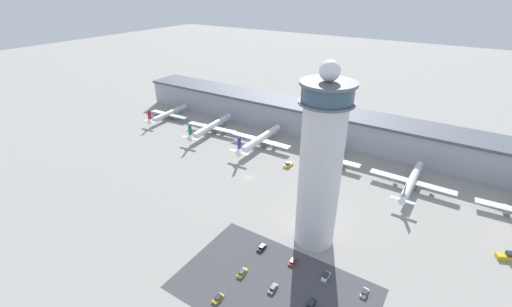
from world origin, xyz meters
TOP-DOWN VIEW (x-y plane):
  - ground_plane at (0.00, 0.00)m, footprint 1000.00×1000.00m
  - terminal_building at (0.00, 70.00)m, footprint 263.22×25.00m
  - control_tower at (47.24, -25.40)m, footprint 18.24×18.24m
  - parking_lot_surface at (46.38, -54.82)m, footprint 64.00×40.00m
  - airplane_gate_alpha at (-95.80, 37.41)m, footprint 32.07×37.96m
  - airplane_gate_bravo at (-53.18, 34.00)m, footprint 36.25×44.54m
  - airplane_gate_charlie at (-14.95, 33.76)m, footprint 39.32×44.41m
  - airplane_gate_delta at (29.91, 33.75)m, footprint 32.70×43.86m
  - airplane_gate_echo at (71.87, 32.64)m, footprint 39.49×40.36m
  - service_truck_catering at (110.74, 2.55)m, footprint 7.15×4.93m
  - service_truck_fuel at (11.32, 21.29)m, footprint 3.12×6.37m
  - car_blue_compact at (59.40, -54.33)m, footprint 1.86×4.79m
  - car_white_wagon at (71.97, -40.94)m, footprint 1.86×4.10m
  - car_yellow_taxi at (58.87, -41.24)m, footprint 1.85×4.63m
  - car_black_suv at (33.99, -55.36)m, footprint 2.02×4.63m
  - car_maroon_suv at (46.26, -41.26)m, footprint 2.01×4.32m
  - car_red_hatchback at (46.29, -55.37)m, footprint 1.83×4.46m
  - car_navy_sedan at (33.61, -68.18)m, footprint 1.99×4.19m
  - car_green_van at (33.15, -41.11)m, footprint 1.99×4.59m

SIDE VIEW (x-z plane):
  - ground_plane at x=0.00m, z-range 0.00..0.00m
  - parking_lot_surface at x=46.38m, z-range 0.00..0.01m
  - car_blue_compact at x=59.40m, z-range -0.16..1.20m
  - car_maroon_suv at x=46.26m, z-range -0.16..1.26m
  - car_navy_sedan at x=33.61m, z-range -0.17..1.30m
  - car_red_hatchback at x=46.29m, z-range -0.17..1.32m
  - car_white_wagon at x=71.97m, z-range -0.17..1.36m
  - car_black_suv at x=33.99m, z-range -0.17..1.38m
  - car_yellow_taxi at x=58.87m, z-range -0.17..1.39m
  - car_green_van at x=33.15m, z-range -0.18..1.41m
  - service_truck_fuel at x=11.32m, z-range -0.40..2.21m
  - service_truck_catering at x=110.74m, z-range -0.48..2.68m
  - airplane_gate_alpha at x=-95.80m, z-range -2.04..9.60m
  - airplane_gate_bravo at x=-53.18m, z-range -2.30..10.93m
  - airplane_gate_echo at x=71.87m, z-range -1.68..10.66m
  - airplane_gate_delta at x=29.91m, z-range -1.72..10.79m
  - airplane_gate_charlie at x=-14.95m, z-range -2.38..11.73m
  - terminal_building at x=0.00m, z-range 0.10..18.69m
  - control_tower at x=47.24m, z-range -1.68..67.59m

